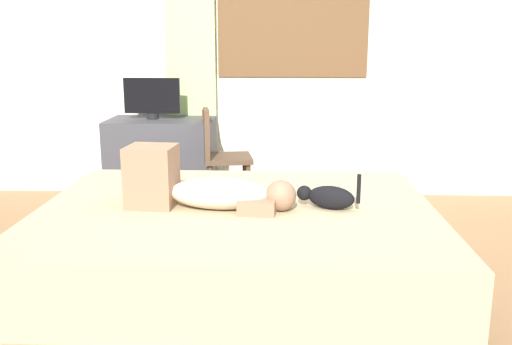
{
  "coord_description": "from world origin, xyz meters",
  "views": [
    {
      "loc": [
        0.13,
        -2.96,
        1.4
      ],
      "look_at": [
        -0.0,
        0.26,
        0.64
      ],
      "focal_mm": 39.64,
      "sensor_mm": 36.0,
      "label": 1
    }
  ],
  "objects_px": {
    "bed": "(237,249)",
    "cup": "(206,114)",
    "person_lying": "(202,188)",
    "chair_by_desk": "(219,153)",
    "tv_monitor": "(152,98)",
    "cat": "(328,197)",
    "desk": "(162,161)"
  },
  "relations": [
    {
      "from": "cat",
      "to": "chair_by_desk",
      "type": "height_order",
      "value": "chair_by_desk"
    },
    {
      "from": "person_lying",
      "to": "desk",
      "type": "relative_size",
      "value": 1.05
    },
    {
      "from": "chair_by_desk",
      "to": "person_lying",
      "type": "bearing_deg",
      "value": -87.65
    },
    {
      "from": "person_lying",
      "to": "cat",
      "type": "relative_size",
      "value": 2.76
    },
    {
      "from": "bed",
      "to": "desk",
      "type": "height_order",
      "value": "desk"
    },
    {
      "from": "person_lying",
      "to": "desk",
      "type": "xyz_separation_m",
      "value": [
        -0.59,
        1.78,
        -0.24
      ]
    },
    {
      "from": "desk",
      "to": "chair_by_desk",
      "type": "relative_size",
      "value": 1.05
    },
    {
      "from": "tv_monitor",
      "to": "chair_by_desk",
      "type": "height_order",
      "value": "tv_monitor"
    },
    {
      "from": "tv_monitor",
      "to": "cat",
      "type": "bearing_deg",
      "value": -52.69
    },
    {
      "from": "cup",
      "to": "person_lying",
      "type": "bearing_deg",
      "value": -83.54
    },
    {
      "from": "chair_by_desk",
      "to": "desk",
      "type": "bearing_deg",
      "value": 150.96
    },
    {
      "from": "person_lying",
      "to": "cat",
      "type": "bearing_deg",
      "value": 0.53
    },
    {
      "from": "cat",
      "to": "cup",
      "type": "distance_m",
      "value": 1.99
    },
    {
      "from": "person_lying",
      "to": "chair_by_desk",
      "type": "bearing_deg",
      "value": 92.35
    },
    {
      "from": "tv_monitor",
      "to": "chair_by_desk",
      "type": "relative_size",
      "value": 0.56
    },
    {
      "from": "cat",
      "to": "bed",
      "type": "bearing_deg",
      "value": 178.12
    },
    {
      "from": "desk",
      "to": "cup",
      "type": "relative_size",
      "value": 10.16
    },
    {
      "from": "bed",
      "to": "cup",
      "type": "xyz_separation_m",
      "value": [
        -0.39,
        1.74,
        0.54
      ]
    },
    {
      "from": "person_lying",
      "to": "cat",
      "type": "distance_m",
      "value": 0.7
    },
    {
      "from": "cat",
      "to": "cup",
      "type": "xyz_separation_m",
      "value": [
        -0.9,
        1.76,
        0.22
      ]
    },
    {
      "from": "bed",
      "to": "cup",
      "type": "relative_size",
      "value": 25.51
    },
    {
      "from": "person_lying",
      "to": "cup",
      "type": "relative_size",
      "value": 10.64
    },
    {
      "from": "cup",
      "to": "tv_monitor",
      "type": "bearing_deg",
      "value": 177.97
    },
    {
      "from": "cat",
      "to": "tv_monitor",
      "type": "bearing_deg",
      "value": 127.31
    },
    {
      "from": "tv_monitor",
      "to": "cup",
      "type": "bearing_deg",
      "value": -2.03
    },
    {
      "from": "person_lying",
      "to": "chair_by_desk",
      "type": "distance_m",
      "value": 1.49
    },
    {
      "from": "desk",
      "to": "cup",
      "type": "height_order",
      "value": "cup"
    },
    {
      "from": "desk",
      "to": "tv_monitor",
      "type": "relative_size",
      "value": 1.87
    },
    {
      "from": "bed",
      "to": "tv_monitor",
      "type": "height_order",
      "value": "tv_monitor"
    },
    {
      "from": "desk",
      "to": "person_lying",
      "type": "bearing_deg",
      "value": -71.68
    },
    {
      "from": "desk",
      "to": "tv_monitor",
      "type": "bearing_deg",
      "value": -180.0
    },
    {
      "from": "bed",
      "to": "person_lying",
      "type": "distance_m",
      "value": 0.41
    }
  ]
}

